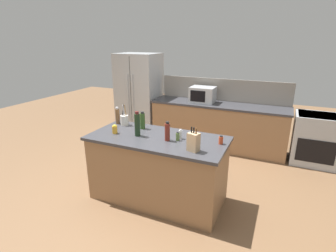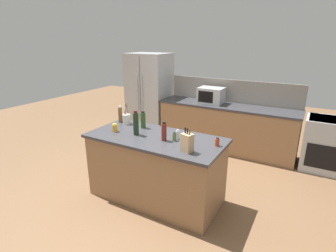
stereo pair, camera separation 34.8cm
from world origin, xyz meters
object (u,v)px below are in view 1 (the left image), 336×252
honey_jar (115,129)px  olive_oil_bottle (142,121)px  wine_bottle (137,124)px  salt_shaker (180,134)px  spice_jar_oregano (178,136)px  range_oven (315,139)px  microwave (203,95)px  knife_block (193,142)px  spice_jar_paprika (221,140)px  refrigerator (139,95)px  utensil_crock (125,120)px  pepper_grinder (118,116)px  vinegar_bottle (167,132)px

honey_jar → olive_oil_bottle: bearing=53.1°
wine_bottle → honey_jar: wine_bottle is taller
salt_shaker → spice_jar_oregano: size_ratio=1.14×
range_oven → microwave: microwave is taller
knife_block → spice_jar_paprika: bearing=70.3°
refrigerator → utensil_crock: refrigerator is taller
knife_block → pepper_grinder: bearing=176.1°
pepper_grinder → spice_jar_paprika: (1.65, -0.17, -0.07)m
microwave → spice_jar_oregano: size_ratio=4.30×
utensil_crock → vinegar_bottle: (0.86, -0.32, 0.04)m
honey_jar → range_oven: bearing=40.4°
spice_jar_paprika → vinegar_bottle: bearing=-165.8°
spice_jar_oregano → utensil_crock: bearing=165.2°
salt_shaker → spice_jar_oregano: 0.07m
range_oven → spice_jar_paprika: (-1.27, -2.09, 0.52)m
wine_bottle → honey_jar: bearing=-172.0°
salt_shaker → pepper_grinder: (-1.13, 0.21, 0.06)m
wine_bottle → pepper_grinder: 0.65m
salt_shaker → wine_bottle: wine_bottle is taller
refrigerator → honey_jar: bearing=-67.5°
knife_block → wine_bottle: 0.87m
refrigerator → honey_jar: 2.55m
vinegar_bottle → knife_block: bearing=-22.8°
refrigerator → wine_bottle: (1.31, -2.31, 0.16)m
refrigerator → spice_jar_oregano: 2.93m
range_oven → wine_bottle: 3.33m
microwave → honey_jar: bearing=-103.6°
wine_bottle → spice_jar_paprika: wine_bottle is taller
pepper_grinder → spice_jar_oregano: bearing=-14.0°
microwave → knife_block: 2.51m
spice_jar_paprika → vinegar_bottle: vinegar_bottle is taller
utensil_crock → microwave: bearing=71.8°
spice_jar_oregano → range_oven: bearing=50.5°
olive_oil_bottle → spice_jar_oregano: (0.65, -0.23, -0.07)m
utensil_crock → spice_jar_oregano: 1.01m
vinegar_bottle → spice_jar_oregano: bearing=25.7°
range_oven → refrigerator: bearing=179.2°
spice_jar_oregano → pepper_grinder: bearing=166.0°
spice_jar_oregano → wine_bottle: bearing=-173.7°
range_oven → vinegar_bottle: bearing=-130.6°
range_oven → utensil_crock: 3.44m
knife_block → refrigerator: bearing=147.2°
refrigerator → olive_oil_bottle: bearing=-58.7°
knife_block → vinegar_bottle: (-0.41, 0.17, 0.01)m
microwave → vinegar_bottle: bearing=-84.4°
microwave → honey_jar: microwave is taller
spice_jar_oregano → knife_block: bearing=-38.5°
microwave → spice_jar_oregano: bearing=-81.2°
spice_jar_paprika → refrigerator: bearing=138.5°
range_oven → vinegar_bottle: vinegar_bottle is taller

